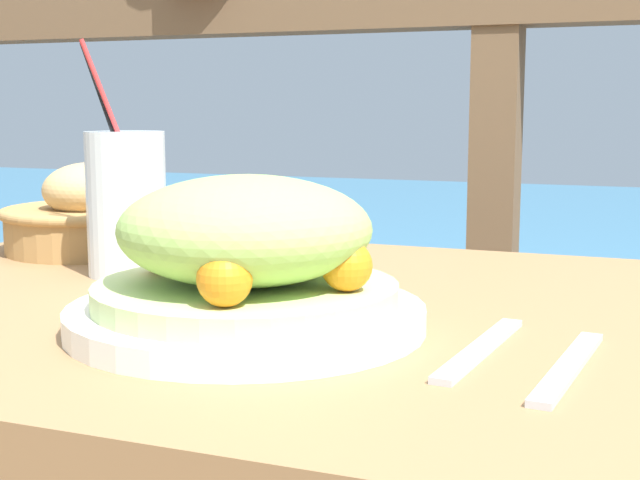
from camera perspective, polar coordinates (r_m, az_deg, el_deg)
name	(u,v)px	position (r m, az deg, el deg)	size (l,w,h in m)	color
patio_table	(361,429)	(0.83, 2.67, -11.97)	(1.13, 0.70, 0.76)	#997047
railing_fence	(495,163)	(1.40, 11.15, 4.84)	(2.80, 0.08, 1.15)	brown
sea_backdrop	(599,278)	(3.95, 17.42, -2.34)	(12.00, 4.00, 0.44)	teal
salad_plate	(246,264)	(0.71, -4.76, -1.53)	(0.29, 0.29, 0.12)	white
drink_glass	(126,203)	(0.96, -12.28, 2.32)	(0.09, 0.08, 0.25)	silver
bread_basket	(90,217)	(1.14, -14.48, 1.41)	(0.22, 0.22, 0.11)	#AD7F47
fork	(481,349)	(0.67, 10.24, -6.86)	(0.03, 0.18, 0.00)	silver
knife	(569,366)	(0.64, 15.63, -7.80)	(0.03, 0.18, 0.00)	silver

